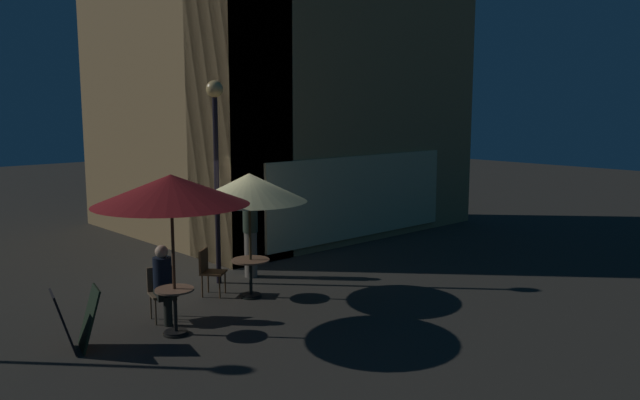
{
  "coord_description": "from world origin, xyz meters",
  "views": [
    {
      "loc": [
        -6.83,
        -10.32,
        3.58
      ],
      "look_at": [
        1.72,
        -1.09,
        1.72
      ],
      "focal_mm": 36.04,
      "sensor_mm": 36.0,
      "label": 1
    }
  ],
  "objects_px": {
    "patio_umbrella_0": "(249,188)",
    "cafe_chair_1": "(162,288)",
    "patron_standing_1": "(250,235)",
    "patio_umbrella_1": "(171,190)",
    "patron_seated_0": "(163,279)",
    "menu_sandwich_board": "(76,320)",
    "street_lamp_near_corner": "(216,141)",
    "cafe_chair_0": "(209,268)",
    "cafe_table_0": "(251,270)",
    "cafe_table_1": "(175,304)"
  },
  "relations": [
    {
      "from": "cafe_table_1",
      "to": "patron_standing_1",
      "type": "distance_m",
      "value": 3.57
    },
    {
      "from": "patron_seated_0",
      "to": "cafe_chair_0",
      "type": "bearing_deg",
      "value": 134.31
    },
    {
      "from": "menu_sandwich_board",
      "to": "patio_umbrella_1",
      "type": "bearing_deg",
      "value": -0.52
    },
    {
      "from": "street_lamp_near_corner",
      "to": "patio_umbrella_0",
      "type": "bearing_deg",
      "value": -95.02
    },
    {
      "from": "street_lamp_near_corner",
      "to": "cafe_chair_0",
      "type": "distance_m",
      "value": 2.5
    },
    {
      "from": "patio_umbrella_1",
      "to": "cafe_chair_1",
      "type": "distance_m",
      "value": 1.95
    },
    {
      "from": "street_lamp_near_corner",
      "to": "cafe_table_1",
      "type": "bearing_deg",
      "value": -137.01
    },
    {
      "from": "patio_umbrella_0",
      "to": "patio_umbrella_1",
      "type": "bearing_deg",
      "value": -158.86
    },
    {
      "from": "patio_umbrella_1",
      "to": "cafe_chair_0",
      "type": "relative_size",
      "value": 2.85
    },
    {
      "from": "street_lamp_near_corner",
      "to": "cafe_chair_1",
      "type": "bearing_deg",
      "value": -148.15
    },
    {
      "from": "cafe_table_1",
      "to": "menu_sandwich_board",
      "type": "bearing_deg",
      "value": 165.25
    },
    {
      "from": "street_lamp_near_corner",
      "to": "cafe_table_1",
      "type": "height_order",
      "value": "street_lamp_near_corner"
    },
    {
      "from": "cafe_chair_1",
      "to": "patron_seated_0",
      "type": "distance_m",
      "value": 0.24
    },
    {
      "from": "cafe_table_1",
      "to": "patron_seated_0",
      "type": "height_order",
      "value": "patron_seated_0"
    },
    {
      "from": "cafe_chair_0",
      "to": "cafe_chair_1",
      "type": "distance_m",
      "value": 1.48
    },
    {
      "from": "cafe_table_1",
      "to": "cafe_chair_0",
      "type": "relative_size",
      "value": 0.84
    },
    {
      "from": "cafe_table_0",
      "to": "cafe_chair_1",
      "type": "xyz_separation_m",
      "value": [
        -1.85,
        0.02,
        0.01
      ]
    },
    {
      "from": "cafe_table_1",
      "to": "cafe_chair_1",
      "type": "distance_m",
      "value": 0.85
    },
    {
      "from": "patio_umbrella_1",
      "to": "patron_seated_0",
      "type": "height_order",
      "value": "patio_umbrella_1"
    },
    {
      "from": "cafe_chair_0",
      "to": "patron_standing_1",
      "type": "xyz_separation_m",
      "value": [
        1.38,
        0.53,
        0.35
      ]
    },
    {
      "from": "patio_umbrella_0",
      "to": "patron_seated_0",
      "type": "height_order",
      "value": "patio_umbrella_0"
    },
    {
      "from": "patio_umbrella_0",
      "to": "cafe_chair_1",
      "type": "bearing_deg",
      "value": 179.53
    },
    {
      "from": "street_lamp_near_corner",
      "to": "patron_standing_1",
      "type": "distance_m",
      "value": 2.14
    },
    {
      "from": "cafe_table_0",
      "to": "street_lamp_near_corner",
      "type": "bearing_deg",
      "value": 84.98
    },
    {
      "from": "cafe_table_0",
      "to": "patio_umbrella_1",
      "type": "height_order",
      "value": "patio_umbrella_1"
    },
    {
      "from": "street_lamp_near_corner",
      "to": "patron_standing_1",
      "type": "xyz_separation_m",
      "value": [
        0.77,
        -0.06,
        -2.0
      ]
    },
    {
      "from": "patio_umbrella_0",
      "to": "patron_standing_1",
      "type": "bearing_deg",
      "value": 53.24
    },
    {
      "from": "street_lamp_near_corner",
      "to": "cafe_chair_1",
      "type": "height_order",
      "value": "street_lamp_near_corner"
    },
    {
      "from": "patio_umbrella_0",
      "to": "patron_standing_1",
      "type": "xyz_separation_m",
      "value": [
        0.88,
        1.18,
        -1.19
      ]
    },
    {
      "from": "menu_sandwich_board",
      "to": "cafe_table_0",
      "type": "relative_size",
      "value": 1.26
    },
    {
      "from": "street_lamp_near_corner",
      "to": "cafe_chair_0",
      "type": "xyz_separation_m",
      "value": [
        -0.61,
        -0.59,
        -2.35
      ]
    },
    {
      "from": "patio_umbrella_1",
      "to": "patron_seated_0",
      "type": "bearing_deg",
      "value": 74.82
    },
    {
      "from": "patio_umbrella_1",
      "to": "patio_umbrella_0",
      "type": "bearing_deg",
      "value": 21.14
    },
    {
      "from": "menu_sandwich_board",
      "to": "cafe_chair_1",
      "type": "height_order",
      "value": "menu_sandwich_board"
    },
    {
      "from": "street_lamp_near_corner",
      "to": "cafe_chair_1",
      "type": "relative_size",
      "value": 4.59
    },
    {
      "from": "cafe_table_0",
      "to": "cafe_table_1",
      "type": "relative_size",
      "value": 0.98
    },
    {
      "from": "patio_umbrella_1",
      "to": "patron_seated_0",
      "type": "relative_size",
      "value": 1.97
    },
    {
      "from": "cafe_chair_1",
      "to": "patron_standing_1",
      "type": "distance_m",
      "value": 2.99
    },
    {
      "from": "cafe_table_0",
      "to": "patron_seated_0",
      "type": "height_order",
      "value": "patron_seated_0"
    },
    {
      "from": "patio_umbrella_0",
      "to": "cafe_table_0",
      "type": "bearing_deg",
      "value": 180.0
    },
    {
      "from": "patio_umbrella_0",
      "to": "patron_standing_1",
      "type": "distance_m",
      "value": 1.89
    },
    {
      "from": "cafe_table_1",
      "to": "cafe_chair_1",
      "type": "bearing_deg",
      "value": 74.82
    },
    {
      "from": "cafe_table_0",
      "to": "patron_standing_1",
      "type": "height_order",
      "value": "patron_standing_1"
    },
    {
      "from": "menu_sandwich_board",
      "to": "patron_standing_1",
      "type": "relative_size",
      "value": 0.53
    },
    {
      "from": "menu_sandwich_board",
      "to": "patron_seated_0",
      "type": "distance_m",
      "value": 1.65
    },
    {
      "from": "cafe_table_0",
      "to": "patio_umbrella_0",
      "type": "relative_size",
      "value": 0.31
    },
    {
      "from": "menu_sandwich_board",
      "to": "patron_seated_0",
      "type": "xyz_separation_m",
      "value": [
        1.6,
        0.3,
        0.25
      ]
    },
    {
      "from": "menu_sandwich_board",
      "to": "street_lamp_near_corner",
      "type": "bearing_deg",
      "value": 39.01
    },
    {
      "from": "menu_sandwich_board",
      "to": "cafe_table_1",
      "type": "xyz_separation_m",
      "value": [
        1.42,
        -0.37,
        0.02
      ]
    },
    {
      "from": "patio_umbrella_1",
      "to": "patron_standing_1",
      "type": "distance_m",
      "value": 3.82
    }
  ]
}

